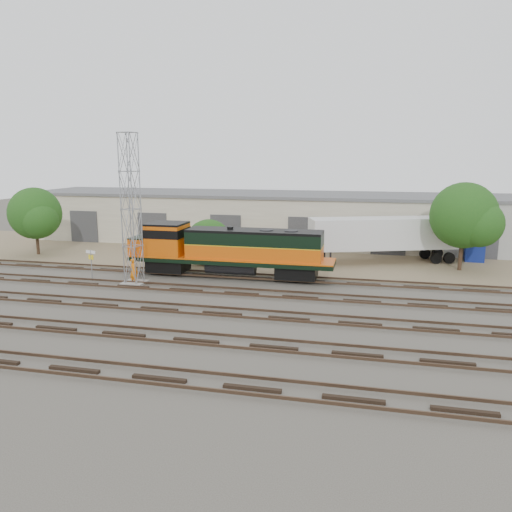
% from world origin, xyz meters
% --- Properties ---
extents(ground, '(140.00, 140.00, 0.00)m').
position_xyz_m(ground, '(0.00, 0.00, 0.00)').
color(ground, '#47423A').
rests_on(ground, ground).
extents(dirt_strip, '(80.00, 16.00, 0.02)m').
position_xyz_m(dirt_strip, '(0.00, 15.00, 0.01)').
color(dirt_strip, '#726047').
rests_on(dirt_strip, ground).
extents(tracks, '(80.00, 20.40, 0.28)m').
position_xyz_m(tracks, '(0.00, -3.00, 0.08)').
color(tracks, black).
rests_on(tracks, ground).
extents(warehouse, '(58.40, 10.40, 5.30)m').
position_xyz_m(warehouse, '(0.04, 22.98, 2.65)').
color(warehouse, beige).
rests_on(warehouse, ground).
extents(locomotive, '(15.96, 2.80, 3.84)m').
position_xyz_m(locomotive, '(-2.33, 6.00, 2.22)').
color(locomotive, black).
rests_on(locomotive, tracks).
extents(signal_tower, '(1.59, 1.59, 10.83)m').
position_xyz_m(signal_tower, '(-8.33, 2.39, 5.26)').
color(signal_tower, gray).
rests_on(signal_tower, ground).
extents(sign_post, '(0.90, 0.25, 2.25)m').
position_xyz_m(sign_post, '(-12.25, 3.19, 1.57)').
color(sign_post, gray).
rests_on(sign_post, ground).
extents(worker, '(0.82, 0.66, 1.96)m').
position_xyz_m(worker, '(-8.33, 2.33, 0.98)').
color(worker, orange).
rests_on(worker, ground).
extents(semi_trailer, '(12.97, 6.82, 3.96)m').
position_xyz_m(semi_trailer, '(9.71, 14.44, 2.49)').
color(semi_trailer, silver).
rests_on(semi_trailer, ground).
extents(dumpster_blue, '(1.72, 1.63, 1.50)m').
position_xyz_m(dumpster_blue, '(17.41, 16.81, 0.75)').
color(dumpster_blue, navy).
rests_on(dumpster_blue, ground).
extents(dumpster_red, '(1.88, 1.82, 1.40)m').
position_xyz_m(dumpster_red, '(17.67, 18.45, 0.70)').
color(dumpster_red, maroon).
rests_on(dumpster_red, ground).
extents(tree_west, '(5.10, 4.86, 6.36)m').
position_xyz_m(tree_west, '(-22.28, 10.57, 3.80)').
color(tree_west, '#382619').
rests_on(tree_west, ground).
extents(tree_mid, '(4.28, 4.08, 4.08)m').
position_xyz_m(tree_mid, '(-5.20, 10.64, 1.69)').
color(tree_mid, '#382619').
rests_on(tree_mid, ground).
extents(tree_east, '(5.59, 5.33, 7.19)m').
position_xyz_m(tree_east, '(15.85, 12.50, 4.39)').
color(tree_east, '#382619').
rests_on(tree_east, ground).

